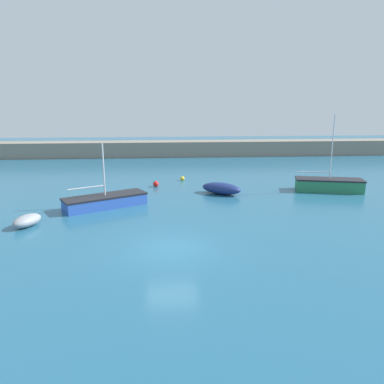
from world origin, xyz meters
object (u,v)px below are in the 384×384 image
object	(u,v)px
sailboat_tall_mast	(329,185)
fishing_dinghy_green	(27,221)
open_tender_yellow	(221,188)
sailboat_short_mast	(105,201)
mooring_buoy_red	(156,184)
mooring_buoy_yellow	(182,178)

from	to	relation	value
sailboat_tall_mast	fishing_dinghy_green	size ratio (longest dim) A/B	2.79
open_tender_yellow	sailboat_tall_mast	bearing A→B (deg)	36.28
open_tender_yellow	fishing_dinghy_green	bearing A→B (deg)	-116.48
sailboat_short_mast	mooring_buoy_red	xyz separation A→B (m)	(3.26, 5.91, -0.18)
open_tender_yellow	mooring_buoy_red	size ratio (longest dim) A/B	7.04
sailboat_tall_mast	mooring_buoy_yellow	world-z (taller)	sailboat_tall_mast
fishing_dinghy_green	mooring_buoy_red	world-z (taller)	fishing_dinghy_green
mooring_buoy_red	mooring_buoy_yellow	xyz separation A→B (m)	(2.33, 2.39, -0.05)
open_tender_yellow	mooring_buoy_yellow	size ratio (longest dim) A/B	9.00
sailboat_tall_mast	mooring_buoy_red	world-z (taller)	sailboat_tall_mast
sailboat_tall_mast	sailboat_short_mast	xyz separation A→B (m)	(-16.85, -3.30, -0.10)
open_tender_yellow	mooring_buoy_yellow	distance (m)	5.93
fishing_dinghy_green	open_tender_yellow	world-z (taller)	open_tender_yellow
mooring_buoy_yellow	sailboat_tall_mast	bearing A→B (deg)	-23.94
sailboat_tall_mast	fishing_dinghy_green	xyz separation A→B (m)	(-20.66, -7.03, -0.17)
sailboat_tall_mast	sailboat_short_mast	world-z (taller)	sailboat_tall_mast
mooring_buoy_red	mooring_buoy_yellow	bearing A→B (deg)	45.70
open_tender_yellow	sailboat_short_mast	bearing A→B (deg)	-125.65
mooring_buoy_red	sailboat_short_mast	bearing A→B (deg)	-118.89
open_tender_yellow	mooring_buoy_red	bearing A→B (deg)	-175.66
fishing_dinghy_green	mooring_buoy_yellow	distance (m)	15.27
sailboat_tall_mast	fishing_dinghy_green	world-z (taller)	sailboat_tall_mast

